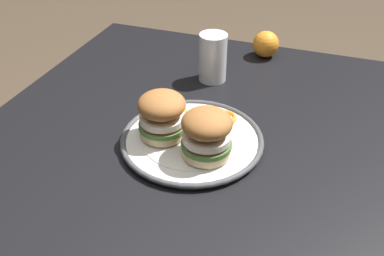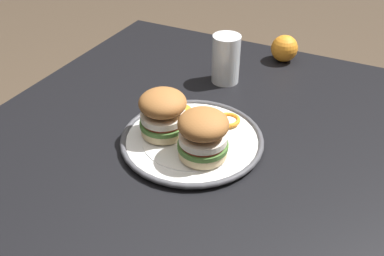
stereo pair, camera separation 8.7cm
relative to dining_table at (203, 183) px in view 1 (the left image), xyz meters
The scene contains 9 objects.
dining_table is the anchor object (origin of this frame).
dinner_plate 0.11m from the dining_table, 62.89° to the left, with size 0.31×0.31×0.02m.
sandwich_half_left 0.16m from the dining_table, 153.96° to the right, with size 0.13×0.13×0.10m.
sandwich_half_right 0.19m from the dining_table, 86.83° to the left, with size 0.12×0.12×0.10m.
orange_peel_curled 0.15m from the dining_table, ahead, with size 0.08×0.08×0.01m.
orange_peel_strip_long 0.16m from the dining_table, 43.11° to the left, with size 0.08×0.06×0.01m.
orange_peel_strip_short 0.14m from the dining_table, 26.21° to the left, with size 0.07×0.07×0.01m.
drinking_glass 0.35m from the dining_table, 14.19° to the left, with size 0.07×0.07×0.13m.
whole_orange 0.51m from the dining_table, ahead, with size 0.08×0.08×0.08m, color orange.
Camera 1 is at (-0.67, -0.21, 1.27)m, focal length 39.52 mm.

